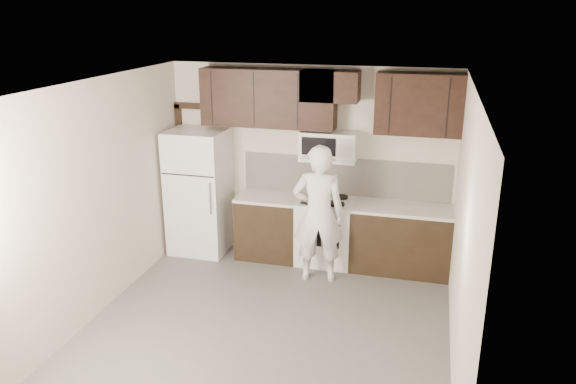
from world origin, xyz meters
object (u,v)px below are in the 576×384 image
at_px(person, 318,214).
at_px(refrigerator, 199,192).
at_px(stove, 325,231).
at_px(microwave, 329,146).

bearing_deg(person, refrigerator, -24.95).
xyz_separation_m(stove, refrigerator, (-1.85, -0.05, 0.44)).
height_order(microwave, refrigerator, microwave).
height_order(microwave, person, microwave).
bearing_deg(person, microwave, -99.06).
relative_size(microwave, person, 0.42).
height_order(refrigerator, person, person).
height_order(stove, person, person).
bearing_deg(stove, microwave, 90.10).
distance_m(stove, microwave, 1.20).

